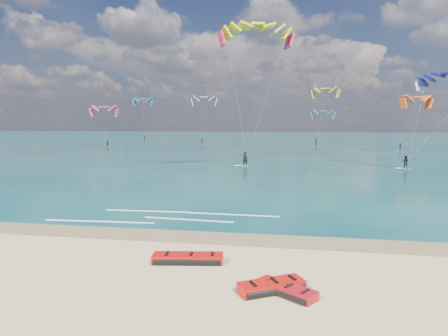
{
  "coord_description": "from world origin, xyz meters",
  "views": [
    {
      "loc": [
        8.56,
        -16.64,
        5.98
      ],
      "look_at": [
        4.45,
        8.0,
        3.03
      ],
      "focal_mm": 32.0,
      "sensor_mm": 36.0,
      "label": 1
    }
  ],
  "objects_px": {
    "packed_kite_left": "(188,263)",
    "packed_kite_mid": "(286,294)",
    "kitesurfer_far": "(428,114)",
    "packed_kite_right": "(271,291)",
    "kitesurfer_main": "(251,91)"
  },
  "relations": [
    {
      "from": "packed_kite_mid",
      "to": "kitesurfer_far",
      "type": "height_order",
      "value": "kitesurfer_far"
    },
    {
      "from": "packed_kite_mid",
      "to": "kitesurfer_main",
      "type": "distance_m",
      "value": 37.28
    },
    {
      "from": "packed_kite_left",
      "to": "packed_kite_mid",
      "type": "distance_m",
      "value": 4.83
    },
    {
      "from": "kitesurfer_main",
      "to": "packed_kite_mid",
      "type": "bearing_deg",
      "value": -125.05
    },
    {
      "from": "packed_kite_left",
      "to": "kitesurfer_main",
      "type": "height_order",
      "value": "kitesurfer_main"
    },
    {
      "from": "packed_kite_left",
      "to": "packed_kite_right",
      "type": "distance_m",
      "value": 4.31
    },
    {
      "from": "packed_kite_mid",
      "to": "packed_kite_right",
      "type": "distance_m",
      "value": 0.53
    },
    {
      "from": "kitesurfer_far",
      "to": "packed_kite_mid",
      "type": "bearing_deg",
      "value": -106.22
    },
    {
      "from": "packed_kite_right",
      "to": "kitesurfer_far",
      "type": "bearing_deg",
      "value": 36.11
    },
    {
      "from": "packed_kite_right",
      "to": "kitesurfer_far",
      "type": "height_order",
      "value": "kitesurfer_far"
    },
    {
      "from": "packed_kite_right",
      "to": "kitesurfer_main",
      "type": "bearing_deg",
      "value": 66.98
    },
    {
      "from": "packed_kite_left",
      "to": "packed_kite_mid",
      "type": "xyz_separation_m",
      "value": [
        4.15,
        -2.46,
        0.0
      ]
    },
    {
      "from": "kitesurfer_main",
      "to": "kitesurfer_far",
      "type": "height_order",
      "value": "kitesurfer_main"
    },
    {
      "from": "packed_kite_mid",
      "to": "kitesurfer_main",
      "type": "relative_size",
      "value": 0.13
    },
    {
      "from": "packed_kite_left",
      "to": "kitesurfer_main",
      "type": "xyz_separation_m",
      "value": [
        -0.71,
        33.23,
        9.6
      ]
    }
  ]
}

